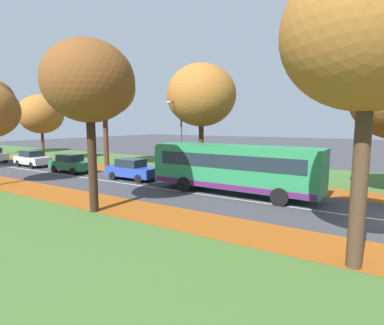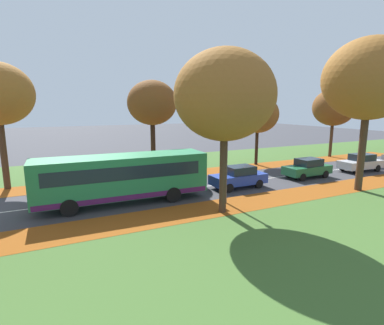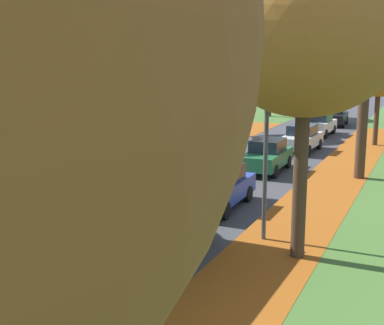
# 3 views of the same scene
# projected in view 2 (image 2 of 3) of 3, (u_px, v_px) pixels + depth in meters

# --- Properties ---
(grass_verge_left) EXTENTS (12.00, 90.00, 0.01)m
(grass_verge_left) POSITION_uv_depth(u_px,v_px,m) (200.00, 162.00, 32.60)
(grass_verge_left) COLOR #3D6028
(grass_verge_left) RESTS_ON ground
(leaf_litter_left) EXTENTS (2.80, 60.00, 0.00)m
(leaf_litter_left) POSITION_uv_depth(u_px,v_px,m) (163.00, 176.00, 25.97)
(leaf_litter_left) COLOR #8C4714
(leaf_litter_left) RESTS_ON grass_verge_left
(grass_verge_right) EXTENTS (12.00, 90.00, 0.01)m
(grass_verge_right) POSITION_uv_depth(u_px,v_px,m) (354.00, 217.00, 16.27)
(grass_verge_right) COLOR #3D6028
(grass_verge_right) RESTS_ON ground
(leaf_litter_right) EXTENTS (2.80, 60.00, 0.00)m
(leaf_litter_right) POSITION_uv_depth(u_px,v_px,m) (216.00, 208.00, 17.81)
(leaf_litter_right) COLOR #8C4714
(leaf_litter_right) RESTS_ON grass_verge_right
(road_centre_line) EXTENTS (0.12, 80.00, 0.01)m
(road_centre_line) POSITION_uv_depth(u_px,v_px,m) (252.00, 180.00, 24.43)
(road_centre_line) COLOR silver
(road_centre_line) RESTS_ON ground
(tree_left_near) EXTENTS (4.27, 4.27, 8.19)m
(tree_left_near) POSITION_uv_depth(u_px,v_px,m) (152.00, 103.00, 25.81)
(tree_left_near) COLOR black
(tree_left_near) RESTS_ON ground
(tree_left_mid) EXTENTS (4.19, 4.19, 7.07)m
(tree_left_mid) POSITION_uv_depth(u_px,v_px,m) (258.00, 114.00, 30.25)
(tree_left_mid) COLOR black
(tree_left_mid) RESTS_ON ground
(tree_left_far) EXTENTS (4.79, 4.79, 8.02)m
(tree_left_far) POSITION_uv_depth(u_px,v_px,m) (334.00, 107.00, 35.07)
(tree_left_far) COLOR #422D1E
(tree_left_far) RESTS_ON ground
(tree_right_near) EXTENTS (5.47, 5.47, 9.00)m
(tree_right_near) POSITION_uv_depth(u_px,v_px,m) (225.00, 96.00, 15.95)
(tree_right_near) COLOR #422D1E
(tree_right_near) RESTS_ON ground
(tree_right_mid) EXTENTS (6.14, 6.14, 10.55)m
(tree_right_mid) POSITION_uv_depth(u_px,v_px,m) (369.00, 79.00, 20.25)
(tree_right_mid) COLOR #422D1E
(tree_right_mid) RESTS_ON ground
(streetlamp_right) EXTENTS (1.89, 0.28, 6.00)m
(streetlamp_right) POSITION_uv_depth(u_px,v_px,m) (224.00, 143.00, 18.38)
(streetlamp_right) COLOR #47474C
(streetlamp_right) RESTS_ON ground
(bus) EXTENTS (2.83, 10.45, 2.98)m
(bus) POSITION_uv_depth(u_px,v_px,m) (123.00, 176.00, 18.52)
(bus) COLOR #237A47
(bus) RESTS_ON ground
(car_blue_lead) EXTENTS (1.80, 4.21, 1.62)m
(car_blue_lead) POSITION_uv_depth(u_px,v_px,m) (239.00, 177.00, 22.17)
(car_blue_lead) COLOR #233D9E
(car_blue_lead) RESTS_ON ground
(car_green_following) EXTENTS (1.81, 4.21, 1.62)m
(car_green_following) POSITION_uv_depth(u_px,v_px,m) (307.00, 168.00, 25.35)
(car_green_following) COLOR #1E6038
(car_green_following) RESTS_ON ground
(car_silver_third_in_line) EXTENTS (1.92, 4.27, 1.62)m
(car_silver_third_in_line) POSITION_uv_depth(u_px,v_px,m) (361.00, 163.00, 27.83)
(car_silver_third_in_line) COLOR #B7BABF
(car_silver_third_in_line) RESTS_ON ground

